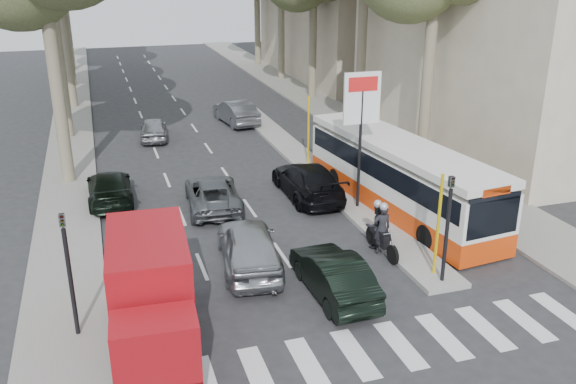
% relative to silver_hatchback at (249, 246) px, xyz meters
% --- Properties ---
extents(ground, '(120.00, 120.00, 0.00)m').
position_rel_silver_hatchback_xyz_m(ground, '(2.21, -1.46, -0.78)').
color(ground, '#28282B').
rests_on(ground, ground).
extents(sidewalk_right, '(3.20, 70.00, 0.12)m').
position_rel_silver_hatchback_xyz_m(sidewalk_right, '(10.81, 23.54, -0.72)').
color(sidewalk_right, gray).
rests_on(sidewalk_right, ground).
extents(median_left, '(2.40, 64.00, 0.12)m').
position_rel_silver_hatchback_xyz_m(median_left, '(-5.79, 26.54, -0.72)').
color(median_left, gray).
rests_on(median_left, ground).
extents(traffic_island, '(1.50, 26.00, 0.16)m').
position_rel_silver_hatchback_xyz_m(traffic_island, '(5.46, 9.54, -0.70)').
color(traffic_island, gray).
rests_on(traffic_island, ground).
extents(billboard, '(1.50, 12.10, 5.60)m').
position_rel_silver_hatchback_xyz_m(billboard, '(5.46, 3.54, 2.92)').
color(billboard, yellow).
rests_on(billboard, ground).
extents(traffic_light_island, '(0.16, 0.41, 3.60)m').
position_rel_silver_hatchback_xyz_m(traffic_light_island, '(5.46, -2.96, 1.70)').
color(traffic_light_island, black).
rests_on(traffic_light_island, ground).
extents(traffic_light_left, '(0.16, 0.41, 3.60)m').
position_rel_silver_hatchback_xyz_m(traffic_light_left, '(-5.39, -2.46, 1.70)').
color(traffic_light_left, black).
rests_on(traffic_light_left, ground).
extents(silver_hatchback, '(2.40, 4.79, 1.57)m').
position_rel_silver_hatchback_xyz_m(silver_hatchback, '(0.00, 0.00, 0.00)').
color(silver_hatchback, '#A0A2A7').
rests_on(silver_hatchback, ground).
extents(dark_hatchback, '(1.53, 4.13, 1.35)m').
position_rel_silver_hatchback_xyz_m(dark_hatchback, '(1.99, -2.46, -0.11)').
color(dark_hatchback, black).
rests_on(dark_hatchback, ground).
extents(queue_car_a, '(2.45, 4.64, 1.24)m').
position_rel_silver_hatchback_xyz_m(queue_car_a, '(-0.11, 5.54, -0.16)').
color(queue_car_a, '#55585D').
rests_on(queue_car_a, ground).
extents(queue_car_b, '(2.08, 5.07, 1.47)m').
position_rel_silver_hatchback_xyz_m(queue_car_b, '(4.01, 5.54, -0.05)').
color(queue_car_b, black).
rests_on(queue_car_b, ground).
extents(queue_car_c, '(1.85, 3.82, 1.26)m').
position_rel_silver_hatchback_xyz_m(queue_car_c, '(-1.29, 16.73, -0.15)').
color(queue_car_c, '#919298').
rests_on(queue_car_c, ground).
extents(queue_car_d, '(2.15, 4.68, 1.49)m').
position_rel_silver_hatchback_xyz_m(queue_car_d, '(3.98, 18.82, -0.04)').
color(queue_car_d, '#55565D').
rests_on(queue_car_d, ground).
extents(queue_car_e, '(1.81, 4.41, 1.28)m').
position_rel_silver_hatchback_xyz_m(queue_car_e, '(-4.09, 7.54, -0.14)').
color(queue_car_e, black).
rests_on(queue_car_e, ground).
extents(red_truck, '(2.30, 5.41, 2.83)m').
position_rel_silver_hatchback_xyz_m(red_truck, '(-3.45, -3.25, 0.71)').
color(red_truck, black).
rests_on(red_truck, ground).
extents(city_bus, '(3.49, 11.07, 2.87)m').
position_rel_silver_hatchback_xyz_m(city_bus, '(7.01, 3.07, 0.73)').
color(city_bus, red).
rests_on(city_bus, ground).
extents(motorcycle, '(0.81, 2.24, 1.91)m').
position_rel_silver_hatchback_xyz_m(motorcycle, '(4.60, -0.19, 0.08)').
color(motorcycle, black).
rests_on(motorcycle, ground).
extents(pedestrian_near, '(1.16, 1.06, 1.81)m').
position_rel_silver_hatchback_xyz_m(pedestrian_near, '(9.41, 4.36, 0.24)').
color(pedestrian_near, '#3C324C').
rests_on(pedestrian_near, sidewalk_right).
extents(pedestrian_far, '(1.35, 0.92, 1.92)m').
position_rel_silver_hatchback_xyz_m(pedestrian_far, '(9.77, 5.33, 0.30)').
color(pedestrian_far, brown).
rests_on(pedestrian_far, sidewalk_right).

